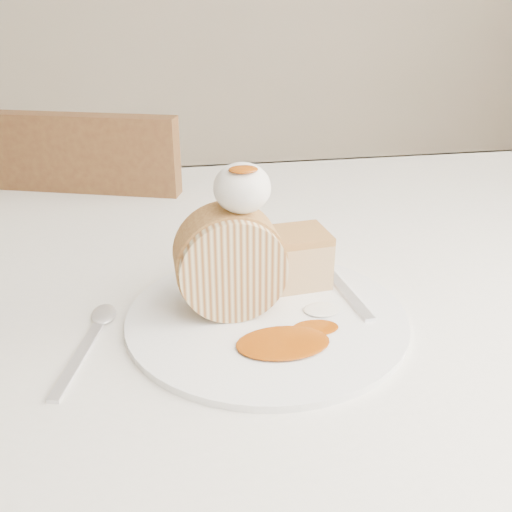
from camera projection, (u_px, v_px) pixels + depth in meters
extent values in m
cube|color=silver|center=(285.00, 269.00, 0.77)|extent=(1.40, 0.90, 0.04)
cube|color=silver|center=(238.00, 228.00, 1.22)|extent=(1.40, 0.01, 0.28)
cylinder|color=brown|center=(500.00, 321.00, 1.36)|extent=(0.06, 0.06, 0.71)
cube|color=brown|center=(122.00, 296.00, 1.32)|extent=(0.53, 0.53, 0.04)
cube|color=brown|center=(73.00, 233.00, 1.05)|extent=(0.41, 0.17, 0.44)
cylinder|color=brown|center=(217.00, 341.00, 1.55)|extent=(0.04, 0.04, 0.41)
cylinder|color=brown|center=(92.00, 330.00, 1.60)|extent=(0.04, 0.04, 0.41)
cylinder|color=brown|center=(182.00, 432.00, 1.23)|extent=(0.04, 0.04, 0.41)
cylinder|color=brown|center=(28.00, 416.00, 1.28)|extent=(0.04, 0.04, 0.41)
cylinder|color=white|center=(267.00, 317.00, 0.62)|extent=(0.33, 0.33, 0.01)
cylinder|color=#CBBE8D|center=(230.00, 263.00, 0.60)|extent=(0.11, 0.06, 0.11)
cube|color=#A97E40|center=(298.00, 261.00, 0.67)|extent=(0.07, 0.07, 0.06)
ellipsoid|color=silver|center=(242.00, 188.00, 0.57)|extent=(0.06, 0.06, 0.05)
ellipsoid|color=#883805|center=(243.00, 163.00, 0.55)|extent=(0.03, 0.02, 0.01)
cube|color=silver|center=(346.00, 292.00, 0.65)|extent=(0.04, 0.18, 0.00)
cube|color=silver|center=(78.00, 360.00, 0.55)|extent=(0.06, 0.15, 0.00)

